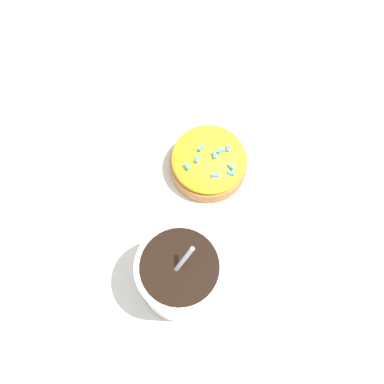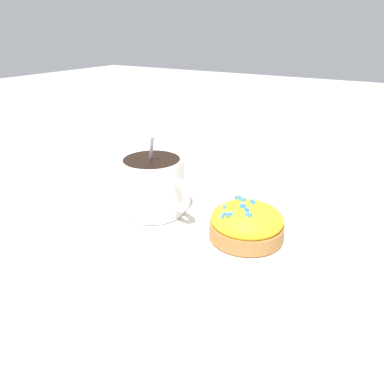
{
  "view_description": "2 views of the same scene",
  "coord_description": "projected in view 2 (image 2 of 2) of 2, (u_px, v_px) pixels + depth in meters",
  "views": [
    {
      "loc": [
        -0.14,
        -0.02,
        0.46
      ],
      "look_at": [
        0.02,
        0.02,
        0.04
      ],
      "focal_mm": 42.0,
      "sensor_mm": 36.0,
      "label": 1
    },
    {
      "loc": [
        0.21,
        -0.34,
        0.23
      ],
      "look_at": [
        -0.01,
        0.02,
        0.04
      ],
      "focal_mm": 35.0,
      "sensor_mm": 36.0,
      "label": 2
    }
  ],
  "objects": [
    {
      "name": "ground_plane",
      "position": [
        192.0,
        228.0,
        0.45
      ],
      "size": [
        3.0,
        3.0,
        0.0
      ],
      "primitive_type": "plane",
      "color": "#B2B2B7"
    },
    {
      "name": "paper_napkin",
      "position": [
        192.0,
        227.0,
        0.45
      ],
      "size": [
        0.29,
        0.27,
        0.0
      ],
      "color": "white",
      "rests_on": "ground_plane"
    },
    {
      "name": "coffee_cup",
      "position": [
        153.0,
        183.0,
        0.48
      ],
      "size": [
        0.11,
        0.08,
        0.11
      ],
      "color": "white",
      "rests_on": "paper_napkin"
    },
    {
      "name": "frosted_pastry",
      "position": [
        247.0,
        223.0,
        0.42
      ],
      "size": [
        0.08,
        0.08,
        0.04
      ],
      "color": "#B2753D",
      "rests_on": "paper_napkin"
    }
  ]
}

